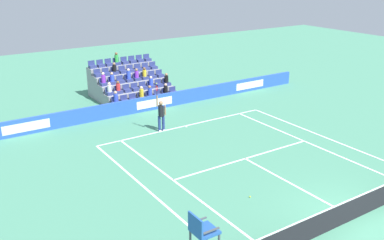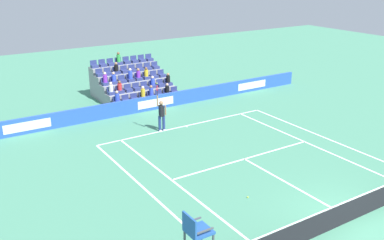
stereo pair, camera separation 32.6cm
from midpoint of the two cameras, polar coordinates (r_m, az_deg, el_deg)
ground_plane at (r=17.84m, az=19.98°, el=-11.96°), size 80.00×80.00×0.00m
line_baseline at (r=25.76m, az=-1.28°, el=-0.78°), size 10.97×0.10×0.01m
line_service at (r=21.65m, az=6.50°, el=-5.02°), size 8.23×0.10×0.01m
line_centre_service at (r=19.58m, az=12.53°, el=-8.20°), size 0.10×6.40×0.01m
line_singles_sideline_left at (r=19.16m, az=-2.24°, el=-8.35°), size 0.10×11.89×0.01m
line_singles_sideline_right at (r=24.03m, az=14.80°, el=-3.00°), size 0.10×11.89×0.01m
line_doubles_sideline_left at (r=18.58m, az=-5.91°, el=-9.41°), size 0.10×11.89×0.01m
line_doubles_sideline_right at (r=25.02m, az=16.92°, el=-2.30°), size 0.10×11.89×0.01m
line_centre_mark at (r=25.68m, az=-1.16°, el=-0.84°), size 0.10×0.20×0.01m
sponsor_barrier at (r=28.71m, az=-5.30°, el=2.29°), size 24.33×0.22×0.93m
tennis_net at (r=17.59m, az=20.17°, el=-10.59°), size 11.97×0.10×1.07m
tennis_player at (r=24.75m, az=-4.43°, el=0.73°), size 0.52×0.39×2.85m
umpire_chair at (r=13.10m, az=0.63°, el=-15.15°), size 0.70×0.70×2.34m
stadium_stand at (r=31.66m, az=-8.40°, el=4.49°), size 4.96×4.75×3.01m
loose_tennis_ball at (r=18.27m, az=7.04°, el=-9.89°), size 0.07×0.07×0.07m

